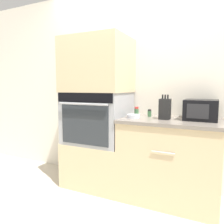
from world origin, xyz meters
The scene contains 12 objects.
ground_plane centered at (0.00, 0.00, 0.00)m, with size 12.00×12.00×0.00m, color beige.
wall_back centered at (0.00, 0.63, 1.25)m, with size 8.00×0.05×2.50m.
oven_cabinet_base centered at (-0.38, 0.30, 0.27)m, with size 0.76×0.60×0.54m.
wall_oven centered at (-0.38, 0.30, 0.85)m, with size 0.73×0.64×0.62m.
oven_cabinet_upper centered at (-0.38, 0.30, 1.49)m, with size 0.76×0.60×0.64m.
counter_unit centered at (0.51, 0.30, 0.44)m, with size 1.03×0.63×0.89m.
microwave centered at (0.80, 0.40, 0.99)m, with size 0.33×0.33×0.21m.
knife_block centered at (0.45, 0.29, 1.00)m, with size 0.11×0.12×0.26m.
bowl centered at (0.12, 0.24, 0.91)m, with size 0.15×0.15×0.04m.
condiment_jar_near centered at (0.37, 0.50, 0.93)m, with size 0.04×0.04×0.08m.
condiment_jar_mid centered at (0.08, 0.45, 0.94)m, with size 0.05×0.05×0.11m.
condiment_jar_far centered at (0.24, 0.43, 0.93)m, with size 0.04×0.04×0.08m.
Camera 1 is at (0.94, -2.02, 1.22)m, focal length 35.00 mm.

